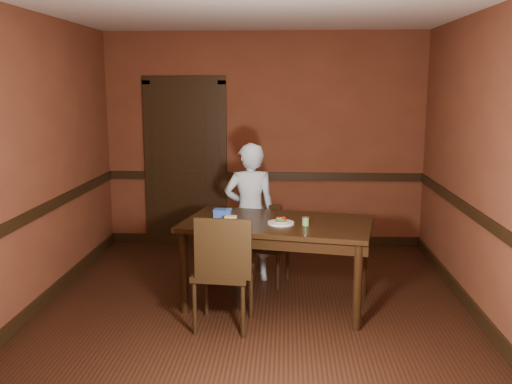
# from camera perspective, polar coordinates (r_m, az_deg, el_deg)

# --- Properties ---
(floor) EXTENTS (4.00, 4.50, 0.01)m
(floor) POSITION_cam_1_polar(r_m,az_deg,el_deg) (5.35, -0.21, -11.83)
(floor) COLOR black
(floor) RESTS_ON ground
(ceiling) EXTENTS (4.00, 4.50, 0.01)m
(ceiling) POSITION_cam_1_polar(r_m,az_deg,el_deg) (4.98, -0.23, 18.20)
(ceiling) COLOR beige
(ceiling) RESTS_ON ground
(wall_back) EXTENTS (4.00, 0.02, 2.70)m
(wall_back) POSITION_cam_1_polar(r_m,az_deg,el_deg) (7.22, 0.81, 5.15)
(wall_back) COLOR brown
(wall_back) RESTS_ON ground
(wall_front) EXTENTS (4.00, 0.02, 2.70)m
(wall_front) POSITION_cam_1_polar(r_m,az_deg,el_deg) (2.79, -2.89, -3.89)
(wall_front) COLOR brown
(wall_front) RESTS_ON ground
(wall_left) EXTENTS (0.02, 4.50, 2.70)m
(wall_left) POSITION_cam_1_polar(r_m,az_deg,el_deg) (5.48, -21.60, 2.61)
(wall_left) COLOR brown
(wall_left) RESTS_ON ground
(wall_right) EXTENTS (0.02, 4.50, 2.70)m
(wall_right) POSITION_cam_1_polar(r_m,az_deg,el_deg) (5.27, 22.07, 2.28)
(wall_right) COLOR brown
(wall_right) RESTS_ON ground
(dado_back) EXTENTS (4.00, 0.03, 0.10)m
(dado_back) POSITION_cam_1_polar(r_m,az_deg,el_deg) (7.26, 0.80, 1.60)
(dado_back) COLOR black
(dado_back) RESTS_ON ground
(dado_left) EXTENTS (0.03, 4.50, 0.10)m
(dado_left) POSITION_cam_1_polar(r_m,az_deg,el_deg) (5.55, -21.14, -1.99)
(dado_left) COLOR black
(dado_left) RESTS_ON ground
(dado_right) EXTENTS (0.03, 4.50, 0.10)m
(dado_right) POSITION_cam_1_polar(r_m,az_deg,el_deg) (5.34, 21.58, -2.49)
(dado_right) COLOR black
(dado_right) RESTS_ON ground
(baseboard_back) EXTENTS (4.00, 0.03, 0.12)m
(baseboard_back) POSITION_cam_1_polar(r_m,az_deg,el_deg) (7.44, 0.78, -4.79)
(baseboard_back) COLOR black
(baseboard_back) RESTS_ON ground
(baseboard_left) EXTENTS (0.03, 4.50, 0.12)m
(baseboard_left) POSITION_cam_1_polar(r_m,az_deg,el_deg) (5.78, -20.58, -10.14)
(baseboard_left) COLOR black
(baseboard_left) RESTS_ON ground
(baseboard_right) EXTENTS (0.03, 4.50, 0.12)m
(baseboard_right) POSITION_cam_1_polar(r_m,az_deg,el_deg) (5.58, 20.98, -10.92)
(baseboard_right) COLOR black
(baseboard_right) RESTS_ON ground
(door) EXTENTS (1.05, 0.07, 2.20)m
(door) POSITION_cam_1_polar(r_m,az_deg,el_deg) (7.33, -7.05, 3.11)
(door) COLOR black
(door) RESTS_ON ground
(dining_table) EXTENTS (1.87, 1.27, 0.80)m
(dining_table) POSITION_cam_1_polar(r_m,az_deg,el_deg) (5.39, 2.12, -7.11)
(dining_table) COLOR black
(dining_table) RESTS_ON floor
(chair_far) EXTENTS (0.47, 0.47, 0.80)m
(chair_far) POSITION_cam_1_polar(r_m,az_deg,el_deg) (5.95, 1.29, -5.38)
(chair_far) COLOR black
(chair_far) RESTS_ON floor
(chair_near) EXTENTS (0.51, 0.51, 1.00)m
(chair_near) POSITION_cam_1_polar(r_m,az_deg,el_deg) (4.88, -3.28, -7.82)
(chair_near) COLOR black
(chair_near) RESTS_ON floor
(person) EXTENTS (0.58, 0.43, 1.46)m
(person) POSITION_cam_1_polar(r_m,az_deg,el_deg) (5.97, -0.61, -2.05)
(person) COLOR silver
(person) RESTS_ON floor
(sandwich_plate) EXTENTS (0.24, 0.24, 0.06)m
(sandwich_plate) POSITION_cam_1_polar(r_m,az_deg,el_deg) (5.19, 2.51, -3.02)
(sandwich_plate) COLOR white
(sandwich_plate) RESTS_ON dining_table
(sauce_jar) EXTENTS (0.07, 0.07, 0.08)m
(sauce_jar) POSITION_cam_1_polar(r_m,az_deg,el_deg) (5.14, 4.99, -2.94)
(sauce_jar) COLOR #5B8E44
(sauce_jar) RESTS_ON dining_table
(cheese_saucer) EXTENTS (0.15, 0.15, 0.05)m
(cheese_saucer) POSITION_cam_1_polar(r_m,az_deg,el_deg) (5.30, -2.54, -2.70)
(cheese_saucer) COLOR white
(cheese_saucer) RESTS_ON dining_table
(food_tub) EXTENTS (0.18, 0.12, 0.07)m
(food_tub) POSITION_cam_1_polar(r_m,az_deg,el_deg) (5.46, -3.36, -2.11)
(food_tub) COLOR blue
(food_tub) RESTS_ON dining_table
(wrapped_veg) EXTENTS (0.24, 0.08, 0.07)m
(wrapped_veg) POSITION_cam_1_polar(r_m,az_deg,el_deg) (5.07, -3.05, -3.17)
(wrapped_veg) COLOR #124717
(wrapped_veg) RESTS_ON dining_table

